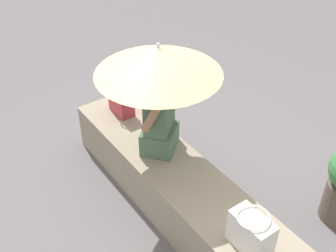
% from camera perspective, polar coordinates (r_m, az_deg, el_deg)
% --- Properties ---
extents(ground_plane, '(14.00, 14.00, 0.00)m').
position_cam_1_polar(ground_plane, '(3.96, 1.10, -11.02)').
color(ground_plane, '#605B5E').
extents(stone_bench, '(2.70, 0.57, 0.49)m').
position_cam_1_polar(stone_bench, '(3.78, 1.14, -8.54)').
color(stone_bench, gray).
rests_on(stone_bench, ground).
extents(person_seated, '(0.45, 0.49, 0.90)m').
position_cam_1_polar(person_seated, '(3.59, -1.19, 1.84)').
color(person_seated, '#47664C').
rests_on(person_seated, stone_bench).
extents(parasol, '(1.00, 1.00, 1.09)m').
position_cam_1_polar(parasol, '(3.20, -1.31, 8.90)').
color(parasol, '#B7B7BC').
rests_on(parasol, stone_bench).
extents(handbag_black, '(0.31, 0.23, 0.30)m').
position_cam_1_polar(handbag_black, '(3.00, 11.19, -13.96)').
color(handbag_black, silver).
rests_on(handbag_black, stone_bench).
extents(tote_bag_canvas, '(0.27, 0.20, 0.32)m').
position_cam_1_polar(tote_bag_canvas, '(4.21, -6.36, 3.61)').
color(tote_bag_canvas, '#B2333D').
rests_on(tote_bag_canvas, stone_bench).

